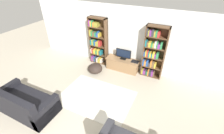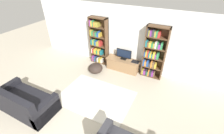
# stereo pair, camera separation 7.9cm
# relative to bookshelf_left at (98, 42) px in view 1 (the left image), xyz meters

# --- Properties ---
(wall_back) EXTENTS (8.80, 0.06, 2.60)m
(wall_back) POSITION_rel_bookshelf_left_xyz_m (1.22, 0.18, 0.30)
(wall_back) COLOR silver
(wall_back) RESTS_ON ground_plane
(bookshelf_left) EXTENTS (0.81, 0.30, 2.09)m
(bookshelf_left) POSITION_rel_bookshelf_left_xyz_m (0.00, 0.00, 0.00)
(bookshelf_left) COLOR #513823
(bookshelf_left) RESTS_ON ground_plane
(bookshelf_right) EXTENTS (0.81, 0.30, 2.09)m
(bookshelf_right) POSITION_rel_bookshelf_left_xyz_m (2.43, -0.00, 0.02)
(bookshelf_right) COLOR #513823
(bookshelf_right) RESTS_ON ground_plane
(tv_stand) EXTENTS (1.43, 0.49, 0.51)m
(tv_stand) POSITION_rel_bookshelf_left_xyz_m (1.26, -0.13, -0.74)
(tv_stand) COLOR #8E6B47
(tv_stand) RESTS_ON ground_plane
(television) EXTENTS (0.65, 0.16, 0.45)m
(television) POSITION_rel_bookshelf_left_xyz_m (1.26, -0.09, -0.25)
(television) COLOR black
(television) RESTS_ON tv_stand
(laptop) EXTENTS (0.31, 0.24, 0.03)m
(laptop) POSITION_rel_bookshelf_left_xyz_m (1.79, -0.09, -0.47)
(laptop) COLOR #28282D
(laptop) RESTS_ON tv_stand
(area_rug) EXTENTS (2.43, 1.70, 0.02)m
(area_rug) POSITION_rel_bookshelf_left_xyz_m (1.10, -2.10, -0.99)
(area_rug) COLOR beige
(area_rug) RESTS_ON ground_plane
(couch_left_sectional) EXTENTS (1.88, 0.93, 0.92)m
(couch_left_sectional) POSITION_rel_bookshelf_left_xyz_m (-0.54, -3.52, -0.69)
(couch_left_sectional) COLOR black
(couch_left_sectional) RESTS_ON ground_plane
(beanbag_ottoman) EXTENTS (0.59, 0.59, 0.42)m
(beanbag_ottoman) POSITION_rel_bookshelf_left_xyz_m (0.32, -0.84, -0.79)
(beanbag_ottoman) COLOR #2D231E
(beanbag_ottoman) RESTS_ON ground_plane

